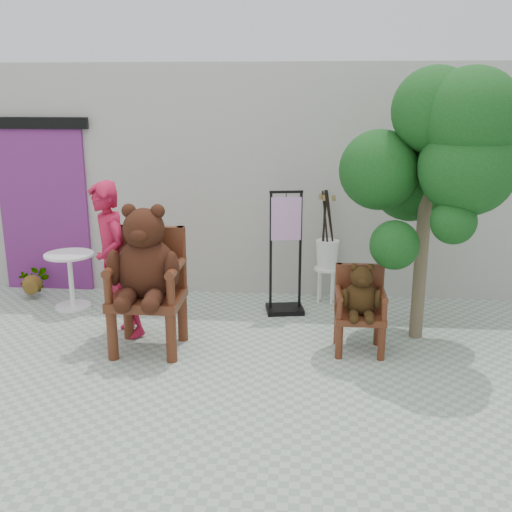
% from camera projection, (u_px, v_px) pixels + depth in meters
% --- Properties ---
extents(ground_plane, '(60.00, 60.00, 0.00)m').
position_uv_depth(ground_plane, '(246.00, 382.00, 5.62)').
color(ground_plane, '#9AA695').
rests_on(ground_plane, ground).
extents(back_wall, '(9.00, 1.00, 3.00)m').
position_uv_depth(back_wall, '(269.00, 178.00, 8.21)').
color(back_wall, '#AAA79F').
rests_on(back_wall, ground).
extents(doorway, '(1.40, 0.11, 2.33)m').
position_uv_depth(doorway, '(44.00, 205.00, 8.05)').
color(doorway, '#6A2369').
rests_on(doorway, ground).
extents(chair_big, '(0.74, 0.82, 1.56)m').
position_uv_depth(chair_big, '(146.00, 269.00, 6.13)').
color(chair_big, '#431C0E').
rests_on(chair_big, ground).
extents(chair_small, '(0.51, 0.52, 0.96)m').
position_uv_depth(chair_small, '(360.00, 300.00, 6.17)').
color(chair_small, '#431C0E').
rests_on(chair_small, ground).
extents(person, '(0.71, 0.76, 1.74)m').
position_uv_depth(person, '(117.00, 261.00, 6.48)').
color(person, '#A81435').
rests_on(person, ground).
extents(cafe_table, '(0.60, 0.60, 0.70)m').
position_uv_depth(cafe_table, '(71.00, 274.00, 7.48)').
color(cafe_table, white).
rests_on(cafe_table, ground).
extents(display_stand, '(0.50, 0.42, 1.51)m').
position_uv_depth(display_stand, '(285.00, 266.00, 7.28)').
color(display_stand, black).
rests_on(display_stand, ground).
extents(stool_bucket, '(0.32, 0.32, 1.45)m').
position_uv_depth(stool_bucket, '(327.00, 254.00, 7.64)').
color(stool_bucket, white).
rests_on(stool_bucket, ground).
extents(tree, '(1.71, 1.70, 2.89)m').
position_uv_depth(tree, '(439.00, 153.00, 6.04)').
color(tree, '#4E422E').
rests_on(tree, ground).
extents(potted_plant, '(0.48, 0.45, 0.43)m').
position_uv_depth(potted_plant, '(33.00, 280.00, 7.95)').
color(potted_plant, black).
rests_on(potted_plant, ground).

